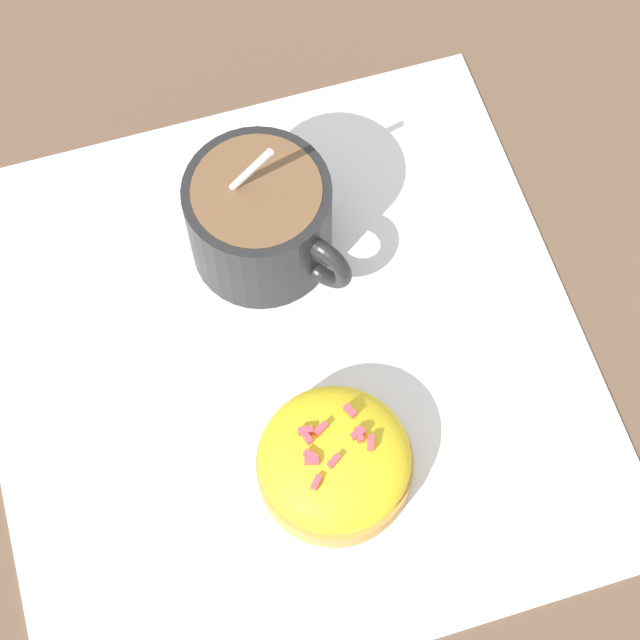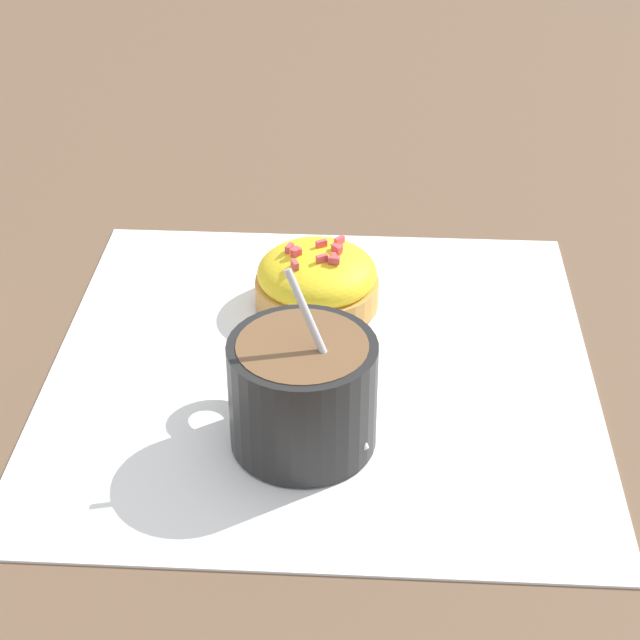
# 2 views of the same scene
# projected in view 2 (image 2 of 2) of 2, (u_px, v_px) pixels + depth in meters

# --- Properties ---
(ground_plane) EXTENTS (3.00, 3.00, 0.00)m
(ground_plane) POSITION_uv_depth(u_px,v_px,m) (321.00, 370.00, 0.63)
(ground_plane) COLOR brown
(paper_napkin) EXTENTS (0.35, 0.34, 0.00)m
(paper_napkin) POSITION_uv_depth(u_px,v_px,m) (321.00, 368.00, 0.63)
(paper_napkin) COLOR white
(paper_napkin) RESTS_ON ground_plane
(coffee_cup) EXTENTS (0.09, 0.09, 0.10)m
(coffee_cup) POSITION_uv_depth(u_px,v_px,m) (308.00, 388.00, 0.56)
(coffee_cup) COLOR black
(coffee_cup) RESTS_ON paper_napkin
(frosted_pastry) EXTENTS (0.08, 0.08, 0.04)m
(frosted_pastry) POSITION_uv_depth(u_px,v_px,m) (317.00, 280.00, 0.68)
(frosted_pastry) COLOR #D19347
(frosted_pastry) RESTS_ON paper_napkin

